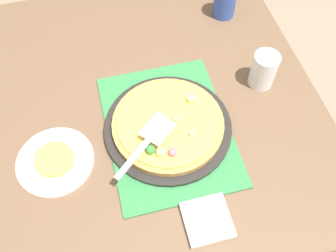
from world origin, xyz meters
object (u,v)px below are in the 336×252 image
Objects in this scene: plate_near_left at (55,161)px; served_slice_left at (54,159)px; pizza at (168,124)px; cup_corner at (264,70)px; napkin_stack at (207,220)px; pizza_server at (148,141)px; cup_far at (225,1)px; pizza_pan at (168,127)px.

plate_near_left is 2.00× the size of served_slice_left.
cup_corner reaches higher than pizza.
napkin_stack is at bearing -126.29° from plate_near_left.
napkin_stack is (-0.23, -0.10, -0.06)m from pizza_server.
plate_near_left is 0.46m from napkin_stack.
pizza is 0.34m from served_slice_left.
cup_far reaches higher than pizza_server.
cup_corner is at bearing -72.91° from pizza_pan.
cup_corner reaches higher than napkin_stack.
cup_far is 0.64m from pizza_server.
cup_far is at bearing -36.16° from pizza.
plate_near_left is at bearing 81.93° from pizza_server.
pizza_pan is 3.17× the size of cup_corner.
served_slice_left is 0.81m from cup_far.
plate_near_left is 0.01m from served_slice_left.
pizza is 0.34m from plate_near_left.
pizza is 1.50× the size of plate_near_left.
cup_corner is at bearing -67.77° from pizza_server.
napkin_stack is (-0.29, -0.03, -0.03)m from pizza.
napkin_stack is (-0.40, 0.31, -0.05)m from cup_corner.
napkin_stack is (-0.74, 0.29, -0.05)m from cup_far.
served_slice_left is at bearing 94.52° from pizza_pan.
pizza reaches higher than pizza_pan.
napkin_stack is at bearing -156.00° from pizza_server.
pizza_server is at bearing 24.00° from napkin_stack.
served_slice_left is at bearing 100.92° from cup_corner.
pizza_server is at bearing 131.01° from pizza_pan.
cup_far reaches higher than napkin_stack.
pizza reaches higher than napkin_stack.
pizza is at bearing -49.64° from pizza_server.
cup_corner is at bearing -79.08° from plate_near_left.
plate_near_left is 1.83× the size of napkin_stack.
napkin_stack is at bearing -126.29° from served_slice_left.
plate_near_left is 1.09× the size of pizza_server.
pizza_server reaches higher than plate_near_left.
cup_far is at bearing -21.69° from napkin_stack.
served_slice_left reaches higher than plate_near_left.
pizza_server is at bearing 130.36° from pizza.
served_slice_left is 0.46m from napkin_stack.
cup_corner reaches higher than pizza_pan.
pizza_server is at bearing -98.07° from served_slice_left.
napkin_stack is (-0.30, -0.03, -0.01)m from pizza_pan.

